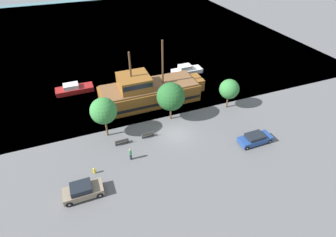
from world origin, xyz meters
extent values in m
plane|color=#5B5B5E|center=(0.00, 0.00, 0.00)|extent=(160.00, 160.00, 0.00)
plane|color=teal|center=(0.00, 44.00, 0.00)|extent=(80.00, 80.00, 0.00)
cube|color=brown|center=(-0.85, 8.86, 1.31)|extent=(14.96, 5.51, 2.62)
cube|color=black|center=(-0.85, 8.86, 0.92)|extent=(14.66, 5.59, 0.45)
cube|color=brown|center=(7.24, 8.86, 1.71)|extent=(1.40, 3.03, 1.84)
cube|color=brown|center=(-0.85, 8.86, 2.75)|extent=(14.36, 5.07, 0.25)
cube|color=brown|center=(-3.09, 8.86, 3.84)|extent=(4.49, 4.41, 1.94)
cube|color=black|center=(-3.09, 8.86, 4.13)|extent=(4.26, 4.47, 0.70)
cylinder|color=#4C331E|center=(1.40, 8.86, 6.19)|extent=(0.28, 0.28, 6.62)
cylinder|color=#4C331E|center=(-3.46, 8.86, 5.69)|extent=(0.28, 0.28, 5.63)
cube|color=maroon|center=(-11.54, 16.08, 0.39)|extent=(5.98, 2.20, 0.78)
cube|color=silver|center=(-11.98, 16.08, 1.12)|extent=(2.39, 1.71, 0.68)
cube|color=black|center=(-11.27, 16.08, 1.12)|extent=(0.12, 1.54, 0.54)
cube|color=silver|center=(8.61, 15.52, 0.39)|extent=(5.61, 2.16, 0.77)
cube|color=silver|center=(8.18, 15.52, 1.19)|extent=(2.24, 1.68, 0.83)
cube|color=black|center=(8.86, 15.52, 1.19)|extent=(0.12, 1.51, 0.67)
cube|color=#7F705B|center=(-12.65, -5.69, 0.60)|extent=(3.96, 1.86, 0.69)
cube|color=black|center=(-12.77, -5.69, 1.25)|extent=(2.06, 1.67, 0.61)
cylinder|color=black|center=(-11.16, -6.53, 0.35)|extent=(0.69, 0.22, 0.69)
cylinder|color=gray|center=(-11.16, -6.53, 0.35)|extent=(0.26, 0.25, 0.26)
cylinder|color=black|center=(-11.16, -4.85, 0.35)|extent=(0.69, 0.22, 0.69)
cylinder|color=gray|center=(-11.16, -4.85, 0.35)|extent=(0.26, 0.25, 0.26)
cylinder|color=black|center=(-14.15, -6.53, 0.35)|extent=(0.69, 0.22, 0.69)
cylinder|color=gray|center=(-14.15, -6.53, 0.35)|extent=(0.26, 0.25, 0.26)
cylinder|color=black|center=(-14.15, -4.85, 0.35)|extent=(0.69, 0.22, 0.69)
cylinder|color=gray|center=(-14.15, -4.85, 0.35)|extent=(0.26, 0.25, 0.26)
cube|color=navy|center=(8.58, -5.27, 0.55)|extent=(4.30, 1.72, 0.65)
cube|color=black|center=(8.45, -5.27, 1.11)|extent=(2.24, 1.55, 0.45)
cylinder|color=black|center=(10.30, -6.05, 0.31)|extent=(0.61, 0.22, 0.61)
cylinder|color=gray|center=(10.30, -6.05, 0.31)|extent=(0.23, 0.25, 0.23)
cylinder|color=black|center=(10.30, -4.50, 0.31)|extent=(0.61, 0.22, 0.61)
cylinder|color=gray|center=(10.30, -4.50, 0.31)|extent=(0.23, 0.25, 0.23)
cylinder|color=black|center=(6.86, -6.05, 0.31)|extent=(0.61, 0.22, 0.61)
cylinder|color=gray|center=(6.86, -6.05, 0.31)|extent=(0.23, 0.25, 0.23)
cylinder|color=black|center=(6.86, -4.50, 0.31)|extent=(0.61, 0.22, 0.61)
cylinder|color=gray|center=(6.86, -4.50, 0.31)|extent=(0.23, 0.25, 0.23)
cylinder|color=yellow|center=(-11.20, -3.06, 0.28)|extent=(0.22, 0.22, 0.56)
sphere|color=yellow|center=(-11.20, -3.06, 0.64)|extent=(0.25, 0.25, 0.25)
cylinder|color=yellow|center=(-11.36, -3.06, 0.31)|extent=(0.10, 0.09, 0.09)
cylinder|color=yellow|center=(-11.04, -3.06, 0.31)|extent=(0.10, 0.09, 0.09)
cube|color=#4C4742|center=(-7.24, 0.62, 0.42)|extent=(1.71, 0.45, 0.05)
cube|color=#4C4742|center=(-7.24, 0.43, 0.65)|extent=(1.71, 0.06, 0.40)
cube|color=#2D2D2D|center=(-8.03, 0.62, 0.20)|extent=(0.12, 0.36, 0.40)
cube|color=#2D2D2D|center=(-6.44, 0.62, 0.20)|extent=(0.12, 0.36, 0.40)
cube|color=#4C4742|center=(-3.77, 0.73, 0.42)|extent=(1.58, 0.45, 0.05)
cube|color=#4C4742|center=(-3.77, 0.53, 0.65)|extent=(1.58, 0.06, 0.40)
cube|color=#2D2D2D|center=(-4.50, 0.73, 0.20)|extent=(0.12, 0.36, 0.40)
cube|color=#2D2D2D|center=(-3.04, 0.73, 0.20)|extent=(0.12, 0.36, 0.40)
cylinder|color=#232838|center=(-6.86, -2.43, 0.40)|extent=(0.27, 0.27, 0.80)
cylinder|color=#337F4C|center=(-6.86, -2.43, 1.11)|extent=(0.32, 0.32, 0.62)
sphere|color=tan|center=(-6.86, -2.43, 1.53)|extent=(0.22, 0.22, 0.22)
cylinder|color=brown|center=(-8.59, 2.96, 1.25)|extent=(0.24, 0.24, 2.50)
sphere|color=#337A38|center=(-8.59, 2.96, 3.93)|extent=(3.35, 3.35, 3.35)
cylinder|color=brown|center=(0.51, 3.37, 1.02)|extent=(0.24, 0.24, 2.05)
sphere|color=#235B28|center=(0.51, 3.37, 3.69)|extent=(3.88, 3.88, 3.88)
cylinder|color=brown|center=(9.51, 2.99, 0.96)|extent=(0.24, 0.24, 1.92)
sphere|color=#337A38|center=(9.51, 2.99, 3.15)|extent=(2.89, 2.89, 2.89)
camera|label=1|loc=(-10.73, -24.52, 22.49)|focal=28.00mm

